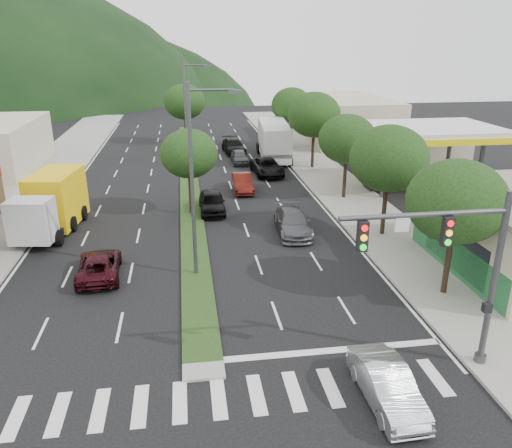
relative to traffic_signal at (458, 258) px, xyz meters
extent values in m
plane|color=black|center=(-9.03, 1.54, -4.65)|extent=(160.00, 160.00, 0.00)
cube|color=gray|center=(3.47, 26.54, -4.57)|extent=(5.00, 90.00, 0.15)
cube|color=gray|center=(-22.03, 26.54, -4.57)|extent=(6.00, 90.00, 0.15)
cube|color=#1E3412|center=(-9.03, 29.54, -4.59)|extent=(1.60, 56.00, 0.12)
cube|color=silver|center=(-9.03, -0.46, -4.64)|extent=(19.00, 2.20, 0.01)
cylinder|color=#47494C|center=(1.57, 0.04, -1.15)|extent=(0.24, 0.24, 7.00)
cylinder|color=#47494C|center=(-1.43, 0.04, 1.65)|extent=(6.00, 0.18, 0.18)
cube|color=black|center=(-0.63, -0.11, 1.05)|extent=(0.35, 0.25, 1.05)
cube|color=black|center=(-3.63, -0.11, 1.05)|extent=(0.35, 0.25, 1.05)
cube|color=black|center=(1.37, -0.11, -2.05)|extent=(0.30, 0.25, 0.35)
cube|color=silver|center=(9.97, 23.54, 0.35)|extent=(12.00, 8.00, 0.50)
cube|color=yellow|center=(9.97, 23.54, 0.00)|extent=(12.20, 8.20, 0.50)
cylinder|color=#47494C|center=(5.97, 21.04, -2.35)|extent=(0.36, 0.36, 4.60)
cylinder|color=#47494C|center=(13.97, 21.04, -2.35)|extent=(0.36, 0.36, 4.60)
cylinder|color=#47494C|center=(5.97, 26.04, -2.35)|extent=(0.36, 0.36, 4.60)
cylinder|color=#47494C|center=(13.97, 26.04, -2.35)|extent=(0.36, 0.36, 4.60)
cube|color=black|center=(5.97, 23.54, -4.10)|extent=(0.80, 1.60, 1.10)
cube|color=black|center=(13.97, 23.54, -4.10)|extent=(0.80, 1.60, 1.10)
cube|color=beige|center=(10.47, 45.54, -2.05)|extent=(10.00, 16.00, 5.20)
cylinder|color=black|center=(2.97, 5.54, -2.68)|extent=(0.28, 0.28, 3.64)
ellipsoid|color=black|center=(2.97, 5.54, 0.18)|extent=(4.60, 4.60, 3.91)
cylinder|color=black|center=(2.97, 13.54, -2.59)|extent=(0.28, 0.28, 3.81)
ellipsoid|color=black|center=(2.97, 13.54, 0.40)|extent=(4.80, 4.80, 4.08)
cylinder|color=black|center=(2.97, 21.54, -2.70)|extent=(0.28, 0.28, 3.58)
ellipsoid|color=black|center=(2.97, 21.54, 0.11)|extent=(4.40, 4.40, 3.74)
cylinder|color=black|center=(2.97, 31.54, -2.54)|extent=(0.28, 0.28, 3.92)
ellipsoid|color=black|center=(2.97, 31.54, 0.54)|extent=(5.00, 5.00, 4.25)
cylinder|color=black|center=(2.97, 41.54, -2.65)|extent=(0.28, 0.28, 3.70)
ellipsoid|color=black|center=(2.97, 41.54, 0.26)|extent=(4.60, 4.60, 3.91)
cylinder|color=black|center=(-9.03, 19.54, -2.85)|extent=(0.28, 0.28, 3.36)
ellipsoid|color=black|center=(-9.03, 19.54, -0.21)|extent=(4.00, 4.00, 3.40)
cylinder|color=black|center=(-9.03, 45.54, -2.62)|extent=(0.28, 0.28, 3.81)
ellipsoid|color=black|center=(-9.03, 45.54, 0.37)|extent=(4.80, 4.80, 4.08)
cylinder|color=#47494C|center=(-9.03, 9.54, 0.35)|extent=(0.20, 0.20, 10.00)
cylinder|color=#47494C|center=(-7.93, 9.54, 4.95)|extent=(2.20, 0.12, 0.12)
cube|color=#47494C|center=(-6.83, 9.54, 4.85)|extent=(0.60, 0.25, 0.18)
cylinder|color=#47494C|center=(-9.03, 34.54, 0.35)|extent=(0.20, 0.20, 10.00)
cylinder|color=#47494C|center=(-7.93, 34.54, 4.95)|extent=(2.20, 0.12, 0.12)
cube|color=#47494C|center=(-6.83, 34.54, 4.85)|extent=(0.60, 0.25, 0.18)
imported|color=#B5B8BD|center=(-2.85, -1.46, -3.95)|extent=(1.58, 4.24, 1.38)
imported|color=black|center=(-14.09, 10.09, -4.01)|extent=(2.40, 4.72, 1.28)
imported|color=black|center=(-7.53, 19.82, -3.88)|extent=(1.83, 4.50, 1.53)
imported|color=#4E4E53|center=(-2.62, 14.82, -3.91)|extent=(2.32, 5.16, 1.47)
imported|color=#46110B|center=(-4.69, 24.82, -3.93)|extent=(1.59, 4.37, 1.43)
imported|color=black|center=(-1.78, 29.82, -3.90)|extent=(2.81, 5.50, 1.49)
imported|color=#424246|center=(-3.78, 34.82, -3.98)|extent=(1.62, 3.93, 1.33)
imported|color=black|center=(-3.89, 39.82, -3.89)|extent=(2.52, 5.37, 1.51)
cube|color=silver|center=(-18.47, 14.51, -2.85)|extent=(2.68, 2.11, 2.58)
cube|color=yellow|center=(-17.91, 18.63, -2.74)|extent=(3.20, 5.02, 3.48)
cube|color=black|center=(-18.03, 17.74, -4.14)|extent=(3.11, 6.76, 0.34)
cylinder|color=black|center=(-17.13, 14.80, -4.14)|extent=(0.47, 1.05, 1.01)
cylinder|color=black|center=(-19.69, 15.16, -4.14)|extent=(0.47, 1.05, 1.01)
cylinder|color=black|center=(-16.80, 17.23, -4.14)|extent=(0.47, 1.05, 1.01)
cylinder|color=black|center=(-19.35, 17.58, -4.14)|extent=(0.47, 1.05, 1.01)
cylinder|color=black|center=(-16.49, 19.43, -4.14)|extent=(0.47, 1.05, 1.01)
cylinder|color=black|center=(-19.05, 19.78, -4.14)|extent=(0.47, 1.05, 1.01)
cube|color=#BCBCBC|center=(-0.03, 36.20, -2.51)|extent=(3.64, 10.06, 3.28)
cube|color=#5A5A5E|center=(-0.03, 36.20, -3.33)|extent=(3.70, 10.07, 0.38)
cylinder|color=black|center=(-1.03, 40.25, -4.15)|extent=(0.47, 1.02, 0.99)
cylinder|color=black|center=(1.70, 39.99, -4.15)|extent=(0.47, 1.02, 0.99)
cylinder|color=black|center=(-1.14, 39.07, -4.15)|extent=(0.47, 1.02, 0.99)
cylinder|color=black|center=(1.59, 38.82, -4.15)|extent=(0.47, 1.02, 0.99)
cylinder|color=black|center=(-1.72, 32.79, -4.15)|extent=(0.47, 1.02, 0.99)
cylinder|color=black|center=(1.00, 32.54, -4.15)|extent=(0.47, 1.02, 0.99)
camera|label=1|loc=(-9.34, -14.79, 7.17)|focal=35.00mm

